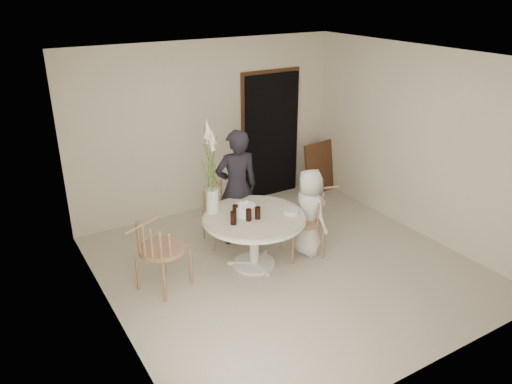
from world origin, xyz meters
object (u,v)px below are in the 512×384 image
chair_far (218,202)px  flower_vase (211,172)px  chair_right (312,211)px  table (254,223)px  birthday_cake (245,210)px  girl (237,188)px  chair_left (153,246)px  boy (309,213)px

chair_far → flower_vase: flower_vase is taller
chair_far → chair_right: chair_right is taller
table → birthday_cake: size_ratio=4.78×
girl → birthday_cake: girl is taller
chair_far → chair_left: 1.53m
girl → birthday_cake: 0.66m
table → boy: 0.81m
table → chair_right: 0.85m
table → flower_vase: bearing=138.0°
boy → chair_far: bearing=38.3°
table → flower_vase: size_ratio=1.06×
chair_far → girl: 0.38m
chair_far → birthday_cake: (-0.03, -0.83, 0.21)m
chair_right → girl: bearing=-126.4°
table → chair_left: chair_left is taller
boy → chair_right: bearing=-90.3°
table → chair_far: (-0.06, 0.91, -0.03)m
chair_left → flower_vase: (0.93, 0.30, 0.65)m
chair_right → table: bearing=-84.6°
chair_right → birthday_cake: bearing=-88.9°
chair_far → birthday_cake: bearing=-85.6°
girl → flower_vase: flower_vase is taller
birthday_cake → boy: bearing=-11.4°
girl → boy: (0.67, -0.80, -0.22)m
chair_left → girl: 1.61m
table → girl: 0.75m
table → birthday_cake: 0.22m
table → chair_right: (0.85, -0.10, 0.00)m
chair_right → boy: (-0.04, -0.00, -0.01)m
table → chair_left: size_ratio=1.34×
chair_far → table: bearing=-80.0°
flower_vase → chair_far: bearing=57.2°
chair_far → chair_left: bearing=-140.2°
table → chair_left: bearing=176.9°
chair_far → chair_right: bearing=-41.8°
boy → flower_vase: flower_vase is taller
chair_right → girl: (-0.71, 0.80, 0.22)m
chair_far → flower_vase: size_ratio=0.72×
chair_left → girl: girl is taller
chair_left → birthday_cake: size_ratio=3.56×
table → chair_left: (-1.33, 0.07, 0.03)m
chair_far → girl: (0.19, -0.21, 0.25)m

